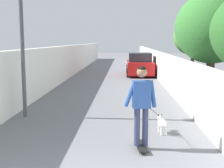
# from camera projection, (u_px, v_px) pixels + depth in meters

# --- Properties ---
(ground_plane) EXTENTS (80.00, 80.00, 0.00)m
(ground_plane) POSITION_uv_depth(u_px,v_px,m) (112.00, 81.00, 17.85)
(ground_plane) COLOR slate
(wall_left) EXTENTS (48.00, 0.30, 2.04)m
(wall_left) POSITION_uv_depth(u_px,v_px,m) (55.00, 66.00, 15.84)
(wall_left) COLOR silver
(wall_left) RESTS_ON ground
(fence_right) EXTENTS (48.00, 0.30, 1.63)m
(fence_right) POSITION_uv_depth(u_px,v_px,m) (167.00, 70.00, 15.64)
(fence_right) COLOR white
(fence_right) RESTS_ON ground
(tree_right_near) EXTENTS (2.14, 2.14, 3.52)m
(tree_right_near) POSITION_uv_depth(u_px,v_px,m) (193.00, 37.00, 16.32)
(tree_right_near) COLOR brown
(tree_right_near) RESTS_ON ground
(tree_right_mid) EXTENTS (2.68, 2.68, 4.10)m
(tree_right_mid) POSITION_uv_depth(u_px,v_px,m) (212.00, 28.00, 10.87)
(tree_right_mid) COLOR brown
(tree_right_mid) RESTS_ON ground
(lamp_post) EXTENTS (0.36, 0.36, 4.72)m
(lamp_post) POSITION_uv_depth(u_px,v_px,m) (21.00, 12.00, 8.92)
(lamp_post) COLOR #4C4C51
(lamp_post) RESTS_ON ground
(skateboard) EXTENTS (0.82, 0.29, 0.08)m
(skateboard) POSITION_uv_depth(u_px,v_px,m) (141.00, 146.00, 6.57)
(skateboard) COLOR black
(skateboard) RESTS_ON ground
(person_skateboarder) EXTENTS (0.26, 0.72, 1.73)m
(person_skateboarder) POSITION_uv_depth(u_px,v_px,m) (142.00, 99.00, 6.42)
(person_skateboarder) COLOR #333859
(person_skateboarder) RESTS_ON skateboard
(dog) EXTENTS (1.46, 0.74, 1.06)m
(dog) POSITION_uv_depth(u_px,v_px,m) (162.00, 123.00, 7.66)
(dog) COLOR white
(dog) RESTS_ON ground
(car_near) EXTENTS (3.87, 1.80, 1.54)m
(car_near) POSITION_uv_depth(u_px,v_px,m) (140.00, 65.00, 20.51)
(car_near) COLOR #B71414
(car_near) RESTS_ON ground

